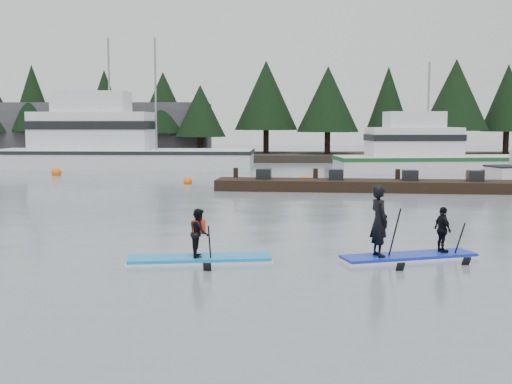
{
  "coord_description": "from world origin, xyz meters",
  "views": [
    {
      "loc": [
        0.38,
        -13.91,
        3.26
      ],
      "look_at": [
        0.0,
        6.0,
        1.1
      ],
      "focal_mm": 45.0,
      "sensor_mm": 36.0,
      "label": 1
    }
  ],
  "objects_px": {
    "fishing_boat_medium": "(431,163)",
    "paddleboard_duo": "(403,235)",
    "floating_dock": "(378,186)",
    "paddleboard_solo": "(199,247)",
    "fishing_boat_large": "(116,157)"
  },
  "relations": [
    {
      "from": "floating_dock",
      "to": "paddleboard_solo",
      "type": "bearing_deg",
      "value": -108.0
    },
    {
      "from": "fishing_boat_large",
      "to": "floating_dock",
      "type": "height_order",
      "value": "fishing_boat_large"
    },
    {
      "from": "fishing_boat_medium",
      "to": "paddleboard_duo",
      "type": "bearing_deg",
      "value": -110.44
    },
    {
      "from": "floating_dock",
      "to": "paddleboard_duo",
      "type": "xyz_separation_m",
      "value": [
        -2.04,
        -15.49,
        0.34
      ]
    },
    {
      "from": "floating_dock",
      "to": "paddleboard_solo",
      "type": "distance_m",
      "value": 17.26
    },
    {
      "from": "fishing_boat_medium",
      "to": "paddleboard_duo",
      "type": "height_order",
      "value": "fishing_boat_medium"
    },
    {
      "from": "fishing_boat_medium",
      "to": "paddleboard_duo",
      "type": "relative_size",
      "value": 4.0
    },
    {
      "from": "fishing_boat_medium",
      "to": "floating_dock",
      "type": "distance_m",
      "value": 13.56
    },
    {
      "from": "fishing_boat_medium",
      "to": "paddleboard_solo",
      "type": "bearing_deg",
      "value": -118.97
    },
    {
      "from": "paddleboard_duo",
      "to": "floating_dock",
      "type": "bearing_deg",
      "value": 65.77
    },
    {
      "from": "fishing_boat_medium",
      "to": "paddleboard_solo",
      "type": "xyz_separation_m",
      "value": [
        -12.48,
        -28.18,
        -0.21
      ]
    },
    {
      "from": "paddleboard_duo",
      "to": "fishing_boat_large",
      "type": "bearing_deg",
      "value": 98.13
    },
    {
      "from": "fishing_boat_medium",
      "to": "floating_dock",
      "type": "xyz_separation_m",
      "value": [
        -5.6,
        -12.34,
        -0.3
      ]
    },
    {
      "from": "fishing_boat_large",
      "to": "paddleboard_duo",
      "type": "distance_m",
      "value": 33.69
    },
    {
      "from": "fishing_boat_large",
      "to": "paddleboard_duo",
      "type": "bearing_deg",
      "value": -63.51
    }
  ]
}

